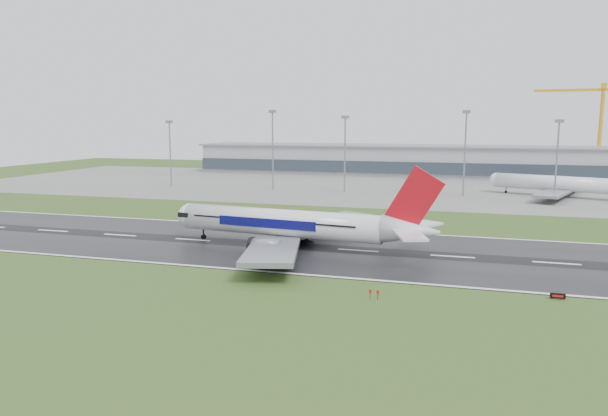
% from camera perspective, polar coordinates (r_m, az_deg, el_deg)
% --- Properties ---
extents(ground, '(520.00, 520.00, 0.00)m').
position_cam_1_polar(ground, '(120.49, 5.65, -4.46)').
color(ground, '#2C471A').
rests_on(ground, ground).
extents(runway, '(400.00, 45.00, 0.10)m').
position_cam_1_polar(runway, '(120.48, 5.65, -4.43)').
color(runway, black).
rests_on(runway, ground).
extents(apron, '(400.00, 130.00, 0.08)m').
position_cam_1_polar(apron, '(242.87, 11.02, 2.17)').
color(apron, slate).
rests_on(apron, ground).
extents(terminal, '(240.00, 36.00, 15.00)m').
position_cam_1_polar(terminal, '(301.79, 12.09, 4.84)').
color(terminal, gray).
rests_on(terminal, ground).
extents(main_airliner, '(67.83, 65.21, 18.28)m').
position_cam_1_polar(main_airliner, '(120.58, -0.65, 0.07)').
color(main_airliner, silver).
rests_on(main_airliner, runway).
extents(parked_airliner, '(69.38, 67.11, 16.16)m').
position_cam_1_polar(parked_airliner, '(226.71, 25.15, 3.09)').
color(parked_airliner, silver).
rests_on(parked_airliner, apron).
extents(tower_crane, '(48.35, 4.99, 47.39)m').
position_cam_1_polar(tower_crane, '(322.71, 28.49, 7.10)').
color(tower_crane, gold).
rests_on(tower_crane, ground).
extents(runway_sign, '(2.28, 0.90, 1.04)m').
position_cam_1_polar(runway_sign, '(96.37, 24.94, -8.35)').
color(runway_sign, black).
rests_on(runway_sign, ground).
extents(floodmast_0, '(0.64, 0.64, 27.58)m').
position_cam_1_polar(floodmast_0, '(248.52, -13.76, 5.41)').
color(floodmast_0, gray).
rests_on(floodmast_0, ground).
extents(floodmast_1, '(0.64, 0.64, 31.78)m').
position_cam_1_polar(floodmast_1, '(228.54, -3.28, 5.89)').
color(floodmast_1, gray).
rests_on(floodmast_1, ground).
extents(floodmast_2, '(0.64, 0.64, 29.33)m').
position_cam_1_polar(floodmast_2, '(220.41, 4.28, 5.46)').
color(floodmast_2, gray).
rests_on(floodmast_2, ground).
extents(floodmast_3, '(0.64, 0.64, 31.20)m').
position_cam_1_polar(floodmast_3, '(215.73, 16.42, 5.30)').
color(floodmast_3, gray).
rests_on(floodmast_3, ground).
extents(floodmast_4, '(0.64, 0.64, 27.72)m').
position_cam_1_polar(floodmast_4, '(218.38, 24.84, 4.42)').
color(floodmast_4, gray).
rests_on(floodmast_4, ground).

